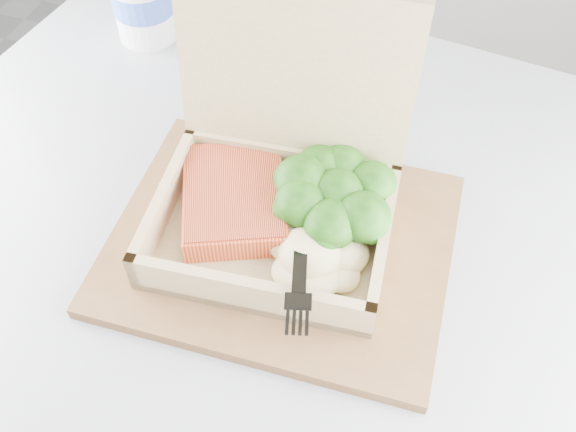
% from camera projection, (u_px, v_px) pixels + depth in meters
% --- Properties ---
extents(cafe_table, '(0.96, 0.96, 0.76)m').
position_uv_depth(cafe_table, '(250.00, 357.00, 0.78)').
color(cafe_table, black).
rests_on(cafe_table, floor).
extents(serving_tray, '(0.34, 0.28, 0.01)m').
position_uv_depth(serving_tray, '(281.00, 243.00, 0.63)').
color(serving_tray, brown).
rests_on(serving_tray, cafe_table).
extents(takeout_container, '(0.24, 0.22, 0.21)m').
position_uv_depth(takeout_container, '(279.00, 179.00, 0.61)').
color(takeout_container, tan).
rests_on(takeout_container, serving_tray).
extents(salmon_fillet, '(0.14, 0.16, 0.03)m').
position_uv_depth(salmon_fillet, '(235.00, 198.00, 0.63)').
color(salmon_fillet, '#FF6431').
rests_on(salmon_fillet, takeout_container).
extents(broccoli_pile, '(0.13, 0.13, 0.05)m').
position_uv_depth(broccoli_pile, '(337.00, 201.00, 0.62)').
color(broccoli_pile, '#317F1C').
rests_on(broccoli_pile, takeout_container).
extents(mashed_potatoes, '(0.10, 0.09, 0.03)m').
position_uv_depth(mashed_potatoes, '(311.00, 253.00, 0.58)').
color(mashed_potatoes, beige).
rests_on(mashed_potatoes, takeout_container).
extents(plastic_fork, '(0.06, 0.16, 0.03)m').
position_uv_depth(plastic_fork, '(302.00, 233.00, 0.58)').
color(plastic_fork, black).
rests_on(plastic_fork, mashed_potatoes).
extents(receipt, '(0.12, 0.16, 0.00)m').
position_uv_depth(receipt, '(332.00, 126.00, 0.75)').
color(receipt, white).
rests_on(receipt, cafe_table).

